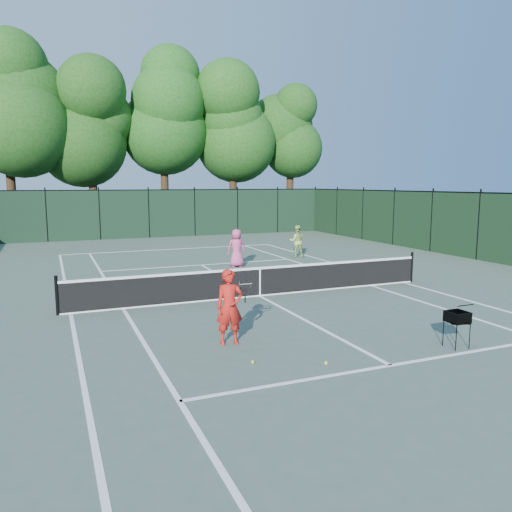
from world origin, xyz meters
name	(u,v)px	position (x,y,z in m)	size (l,w,h in m)	color
ground	(260,296)	(0.00, 0.00, 0.00)	(90.00, 90.00, 0.00)	#47564B
sideline_doubles_left	(71,314)	(-5.49, 0.00, 0.00)	(0.10, 23.77, 0.01)	white
sideline_doubles_right	(404,283)	(5.49, 0.00, 0.00)	(0.10, 23.77, 0.01)	white
sideline_singles_left	(123,309)	(-4.12, 0.00, 0.00)	(0.10, 23.77, 0.01)	white
sideline_singles_right	(371,286)	(4.12, 0.00, 0.00)	(0.10, 23.77, 0.01)	white
baseline_far	(172,249)	(0.00, 11.88, 0.00)	(10.97, 0.10, 0.01)	white
service_line_near	(390,365)	(0.00, -6.40, 0.00)	(8.23, 0.10, 0.01)	white
service_line_far	(201,265)	(0.00, 6.40, 0.00)	(8.23, 0.10, 0.01)	white
center_service_line	(260,296)	(0.00, 0.00, 0.00)	(0.10, 12.80, 0.01)	white
tennis_net	(260,281)	(0.00, 0.00, 0.48)	(11.69, 0.09, 1.06)	black
fence_far	(149,214)	(0.00, 18.00, 1.50)	(24.00, 0.05, 3.00)	black
tree_1	(5,99)	(-8.00, 22.00, 8.69)	(6.80, 6.80, 13.98)	black
tree_2	(90,118)	(-3.00, 21.80, 7.73)	(6.00, 6.00, 12.40)	black
tree_3	(163,104)	(2.00, 22.30, 9.01)	(7.00, 7.00, 14.45)	black
tree_4	(233,119)	(7.00, 21.60, 8.14)	(6.20, 6.20, 12.97)	black
tree_5	(291,128)	(12.00, 22.10, 7.71)	(5.80, 5.80, 12.23)	black
coach	(230,307)	(-2.39, -3.98, 0.82)	(0.95, 0.58, 1.63)	red
player_pink	(237,248)	(1.25, 5.39, 0.79)	(0.80, 0.55, 1.58)	#C7467D
player_green	(297,241)	(4.81, 6.89, 0.75)	(0.88, 0.78, 1.51)	#9CC060
ball_hopper	(457,317)	(1.95, -6.05, 0.65)	(0.52, 0.52, 0.78)	black
loose_ball_near_cart	(326,363)	(-1.12, -5.89, 0.03)	(0.07, 0.07, 0.07)	#C3DD2D
loose_ball_midcourt	(253,362)	(-2.40, -5.30, 0.03)	(0.07, 0.07, 0.07)	#C5DC2D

